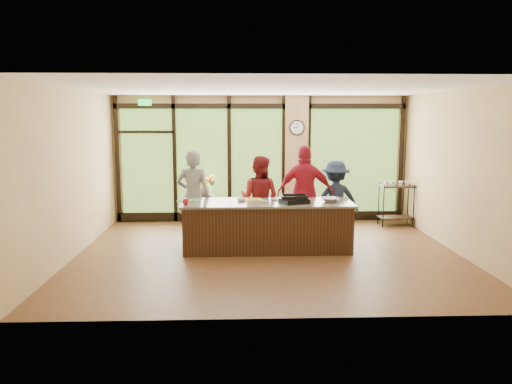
{
  "coord_description": "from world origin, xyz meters",
  "views": [
    {
      "loc": [
        -0.55,
        -8.93,
        2.5
      ],
      "look_at": [
        -0.21,
        0.4,
        1.09
      ],
      "focal_mm": 35.0,
      "sensor_mm": 36.0,
      "label": 1
    }
  ],
  "objects": [
    {
      "name": "mixing_bowl",
      "position": [
        1.18,
        0.23,
        0.96
      ],
      "size": [
        0.36,
        0.36,
        0.08
      ],
      "primitive_type": "imported",
      "rotation": [
        0.0,
        0.0,
        -0.07
      ],
      "color": "silver",
      "rests_on": "countertop"
    },
    {
      "name": "cook_midleft",
      "position": [
        -0.11,
        1.03,
        0.87
      ],
      "size": [
        1.03,
        0.94,
        1.73
      ],
      "primitive_type": "imported",
      "rotation": [
        0.0,
        0.0,
        2.73
      ],
      "color": "maroon",
      "rests_on": "floor"
    },
    {
      "name": "window_wall",
      "position": [
        0.16,
        2.95,
        1.39
      ],
      "size": [
        6.9,
        0.12,
        3.0
      ],
      "color": "tan",
      "rests_on": "floor"
    },
    {
      "name": "cook_left",
      "position": [
        -1.45,
        1.05,
        0.92
      ],
      "size": [
        0.71,
        0.49,
        1.85
      ],
      "primitive_type": "imported",
      "rotation": [
        0.0,
        0.0,
        3.07
      ],
      "color": "slate",
      "rests_on": "floor"
    },
    {
      "name": "red_ramekin",
      "position": [
        -1.5,
        0.03,
        0.97
      ],
      "size": [
        0.16,
        0.16,
        0.1
      ],
      "primitive_type": "imported",
      "rotation": [
        0.0,
        0.0,
        -0.38
      ],
      "color": "#B31124",
      "rests_on": "countertop"
    },
    {
      "name": "prep_bowl_far",
      "position": [
        0.16,
        0.47,
        0.93
      ],
      "size": [
        0.15,
        0.15,
        0.03
      ],
      "primitive_type": "imported",
      "rotation": [
        0.0,
        0.0,
        -0.36
      ],
      "color": "white",
      "rests_on": "countertop"
    },
    {
      "name": "cutting_board_center",
      "position": [
        -0.29,
        0.56,
        0.93
      ],
      "size": [
        0.43,
        0.35,
        0.01
      ],
      "primitive_type": "cube",
      "rotation": [
        0.0,
        0.0,
        0.16
      ],
      "color": "yellow",
      "rests_on": "countertop"
    },
    {
      "name": "flower_vase",
      "position": [
        -1.32,
        2.49,
        0.87
      ],
      "size": [
        0.37,
        0.37,
        0.29
      ],
      "primitive_type": "imported",
      "rotation": [
        0.0,
        0.0,
        0.37
      ],
      "color": "olive",
      "rests_on": "flower_stand"
    },
    {
      "name": "cook_right",
      "position": [
        1.45,
        1.12,
        0.81
      ],
      "size": [
        1.11,
        0.72,
        1.62
      ],
      "primitive_type": "imported",
      "rotation": [
        0.0,
        0.0,
        3.26
      ],
      "color": "#1A243A",
      "rests_on": "floor"
    },
    {
      "name": "left_wall",
      "position": [
        -3.5,
        0.0,
        1.5
      ],
      "size": [
        0.0,
        6.0,
        6.0
      ],
      "primitive_type": "plane",
      "rotation": [
        1.57,
        0.0,
        1.57
      ],
      "color": "tan",
      "rests_on": "floor"
    },
    {
      "name": "prep_bowl_near",
      "position": [
        -0.49,
        0.42,
        0.95
      ],
      "size": [
        0.22,
        0.22,
        0.05
      ],
      "primitive_type": "imported",
      "rotation": [
        0.0,
        0.0,
        -0.42
      ],
      "color": "white",
      "rests_on": "countertop"
    },
    {
      "name": "roasting_pan",
      "position": [
        0.49,
        0.12,
        0.96
      ],
      "size": [
        0.58,
        0.52,
        0.08
      ],
      "primitive_type": "cube",
      "rotation": [
        0.0,
        0.0,
        0.41
      ],
      "color": "black",
      "rests_on": "countertop"
    },
    {
      "name": "right_wall",
      "position": [
        3.5,
        0.0,
        1.5
      ],
      "size": [
        0.0,
        6.0,
        6.0
      ],
      "primitive_type": "plane",
      "rotation": [
        1.57,
        0.0,
        -1.57
      ],
      "color": "tan",
      "rests_on": "floor"
    },
    {
      "name": "prep_bowl_mid",
      "position": [
        -0.07,
        0.18,
        0.94
      ],
      "size": [
        0.15,
        0.15,
        0.04
      ],
      "primitive_type": "imported",
      "rotation": [
        0.0,
        0.0,
        0.22
      ],
      "color": "white",
      "rests_on": "countertop"
    },
    {
      "name": "flower_stand",
      "position": [
        -1.32,
        2.49,
        0.36
      ],
      "size": [
        0.42,
        0.42,
        0.73
      ],
      "primitive_type": "cube",
      "rotation": [
        0.0,
        0.0,
        -0.18
      ],
      "color": "black",
      "rests_on": "floor"
    },
    {
      "name": "bar_cart",
      "position": [
        3.1,
        2.29,
        0.62
      ],
      "size": [
        0.79,
        0.48,
        1.04
      ],
      "rotation": [
        0.0,
        0.0,
        0.07
      ],
      "color": "black",
      "rests_on": "floor"
    },
    {
      "name": "island_base",
      "position": [
        0.0,
        0.3,
        0.44
      ],
      "size": [
        3.1,
        1.0,
        0.88
      ],
      "primitive_type": "cube",
      "color": "black",
      "rests_on": "floor"
    },
    {
      "name": "cutting_board_left",
      "position": [
        -1.5,
        0.49,
        0.93
      ],
      "size": [
        0.43,
        0.35,
        0.01
      ],
      "primitive_type": "cube",
      "rotation": [
        0.0,
        0.0,
        -0.16
      ],
      "color": "#318430",
      "rests_on": "countertop"
    },
    {
      "name": "countertop",
      "position": [
        0.0,
        0.3,
        0.9
      ],
      "size": [
        3.2,
        1.1,
        0.04
      ],
      "primitive_type": "cube",
      "color": "gray",
      "rests_on": "island_base"
    },
    {
      "name": "cook_midright",
      "position": [
        0.81,
        0.99,
        0.97
      ],
      "size": [
        1.17,
        0.57,
        1.94
      ],
      "primitive_type": "imported",
      "rotation": [
        0.0,
        0.0,
        3.05
      ],
      "color": "maroon",
      "rests_on": "floor"
    },
    {
      "name": "wall_clock",
      "position": [
        0.85,
        2.87,
        2.25
      ],
      "size": [
        0.36,
        0.04,
        0.36
      ],
      "color": "black",
      "rests_on": "window_wall"
    },
    {
      "name": "back_wall",
      "position": [
        0.0,
        3.0,
        1.5
      ],
      "size": [
        7.0,
        0.0,
        7.0
      ],
      "primitive_type": "plane",
      "rotation": [
        1.57,
        0.0,
        0.0
      ],
      "color": "tan",
      "rests_on": "floor"
    },
    {
      "name": "ceiling",
      "position": [
        0.0,
        0.0,
        3.0
      ],
      "size": [
        7.0,
        7.0,
        0.0
      ],
      "primitive_type": "plane",
      "rotation": [
        3.14,
        0.0,
        0.0
      ],
      "color": "white",
      "rests_on": "back_wall"
    },
    {
      "name": "cutting_board_right",
      "position": [
        0.62,
        0.55,
        0.93
      ],
      "size": [
        0.46,
        0.38,
        0.01
      ],
      "primitive_type": "cube",
      "rotation": [
        0.0,
        0.0,
        0.2
      ],
      "color": "yellow",
      "rests_on": "countertop"
    },
    {
      "name": "floor",
      "position": [
        0.0,
        0.0,
        0.0
      ],
      "size": [
        7.0,
        7.0,
        0.0
      ],
      "primitive_type": "plane",
      "color": "#51331C",
      "rests_on": "ground"
    }
  ]
}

